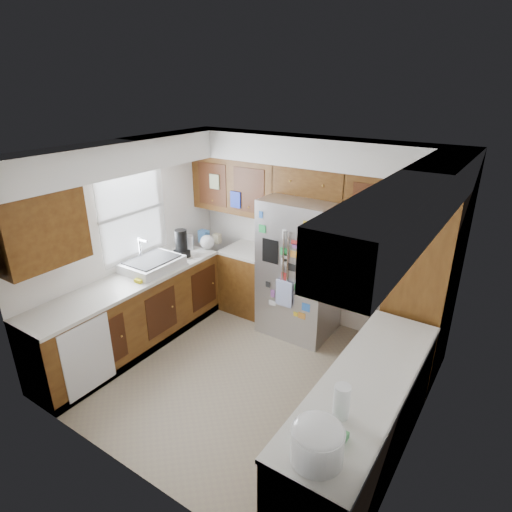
# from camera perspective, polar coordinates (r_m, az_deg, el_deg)

# --- Properties ---
(floor) EXTENTS (3.60, 3.60, 0.00)m
(floor) POSITION_cam_1_polar(r_m,az_deg,el_deg) (5.05, -1.22, -15.62)
(floor) COLOR gray
(floor) RESTS_ON ground
(room_shell) EXTENTS (3.64, 3.24, 2.52)m
(room_shell) POSITION_cam_1_polar(r_m,az_deg,el_deg) (4.52, 0.14, 5.84)
(room_shell) COLOR white
(room_shell) RESTS_ON ground
(left_counter_run) EXTENTS (1.36, 3.20, 0.92)m
(left_counter_run) POSITION_cam_1_polar(r_m,az_deg,el_deg) (5.59, -12.69, -6.84)
(left_counter_run) COLOR #46240D
(left_counter_run) RESTS_ON ground
(right_counter_run) EXTENTS (0.63, 2.25, 0.92)m
(right_counter_run) POSITION_cam_1_polar(r_m,az_deg,el_deg) (3.95, 13.85, -21.44)
(right_counter_run) COLOR #46240D
(right_counter_run) RESTS_ON ground
(pantry) EXTENTS (0.60, 0.90, 2.15)m
(pantry) POSITION_cam_1_polar(r_m,az_deg,el_deg) (4.91, 21.32, -3.74)
(pantry) COLOR #46240D
(pantry) RESTS_ON ground
(fridge) EXTENTS (0.90, 0.79, 1.80)m
(fridge) POSITION_cam_1_polar(r_m,az_deg,el_deg) (5.48, 5.92, -1.52)
(fridge) COLOR #AFAFB5
(fridge) RESTS_ON ground
(bridge_cabinet) EXTENTS (0.96, 0.34, 0.35)m
(bridge_cabinet) POSITION_cam_1_polar(r_m,az_deg,el_deg) (5.33, 7.55, 9.93)
(bridge_cabinet) COLOR #46240D
(bridge_cabinet) RESTS_ON fridge
(fridge_top_items) EXTENTS (0.55, 0.36, 0.31)m
(fridge_top_items) POSITION_cam_1_polar(r_m,az_deg,el_deg) (5.30, 6.36, 13.35)
(fridge_top_items) COLOR #14279F
(fridge_top_items) RESTS_ON bridge_cabinet
(sink_assembly) EXTENTS (0.52, 0.75, 0.37)m
(sink_assembly) POSITION_cam_1_polar(r_m,az_deg,el_deg) (5.48, -13.68, -1.04)
(sink_assembly) COLOR silver
(sink_assembly) RESTS_ON left_counter_run
(left_counter_clutter) EXTENTS (0.38, 0.91, 0.38)m
(left_counter_clutter) POSITION_cam_1_polar(r_m,az_deg,el_deg) (5.92, -8.23, 1.82)
(left_counter_clutter) COLOR black
(left_counter_clutter) RESTS_ON left_counter_run
(rice_cooker) EXTENTS (0.35, 0.34, 0.30)m
(rice_cooker) POSITION_cam_1_polar(r_m,az_deg,el_deg) (2.88, 8.19, -23.06)
(rice_cooker) COLOR white
(rice_cooker) RESTS_ON right_counter_run
(paper_towel) EXTENTS (0.12, 0.12, 0.26)m
(paper_towel) POSITION_cam_1_polar(r_m,az_deg,el_deg) (3.19, 11.36, -18.50)
(paper_towel) COLOR white
(paper_towel) RESTS_ON right_counter_run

